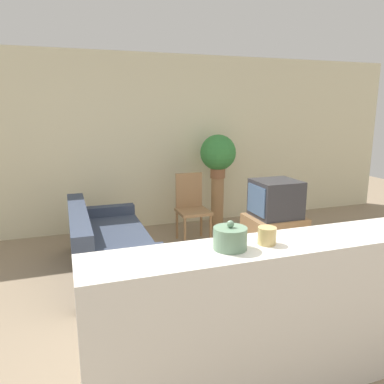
# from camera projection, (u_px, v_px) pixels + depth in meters

# --- Properties ---
(ground_plane) EXTENTS (14.00, 14.00, 0.00)m
(ground_plane) POSITION_uv_depth(u_px,v_px,m) (240.00, 349.00, 2.98)
(ground_plane) COLOR gray
(wall_back) EXTENTS (9.00, 0.06, 2.70)m
(wall_back) POSITION_uv_depth(u_px,v_px,m) (145.00, 143.00, 5.85)
(wall_back) COLOR beige
(wall_back) RESTS_ON ground_plane
(couch) EXTENTS (0.87, 1.83, 0.77)m
(couch) POSITION_uv_depth(u_px,v_px,m) (107.00, 249.00, 4.34)
(couch) COLOR #384256
(couch) RESTS_ON ground_plane
(tv_stand) EXTENTS (0.72, 0.58, 0.50)m
(tv_stand) POSITION_uv_depth(u_px,v_px,m) (274.00, 235.00, 4.93)
(tv_stand) COLOR #9E754C
(tv_stand) RESTS_ON ground_plane
(television) EXTENTS (0.57, 0.53, 0.48)m
(television) POSITION_uv_depth(u_px,v_px,m) (275.00, 199.00, 4.82)
(television) COLOR #333338
(television) RESTS_ON tv_stand
(wooden_chair) EXTENTS (0.44, 0.44, 0.97)m
(wooden_chair) POSITION_uv_depth(u_px,v_px,m) (191.00, 204.00, 5.38)
(wooden_chair) COLOR #9E754C
(wooden_chair) RESTS_ON ground_plane
(plant_stand) EXTENTS (0.20, 0.20, 0.81)m
(plant_stand) POSITION_uv_depth(u_px,v_px,m) (217.00, 203.00, 5.96)
(plant_stand) COLOR #9E754C
(plant_stand) RESTS_ON ground_plane
(potted_plant) EXTENTS (0.56, 0.56, 0.68)m
(potted_plant) POSITION_uv_depth(u_px,v_px,m) (218.00, 154.00, 5.79)
(potted_plant) COLOR #8E5B3D
(potted_plant) RESTS_ON plant_stand
(foreground_counter) EXTENTS (2.45, 0.44, 1.04)m
(foreground_counter) POSITION_uv_depth(u_px,v_px,m) (271.00, 317.00, 2.48)
(foreground_counter) COLOR white
(foreground_counter) RESTS_ON ground_plane
(decorative_bowl) EXTENTS (0.21, 0.21, 0.18)m
(decorative_bowl) POSITION_uv_depth(u_px,v_px,m) (230.00, 238.00, 2.25)
(decorative_bowl) COLOR gray
(decorative_bowl) RESTS_ON foreground_counter
(candle_jar) EXTENTS (0.12, 0.12, 0.11)m
(candle_jar) POSITION_uv_depth(u_px,v_px,m) (267.00, 236.00, 2.34)
(candle_jar) COLOR tan
(candle_jar) RESTS_ON foreground_counter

